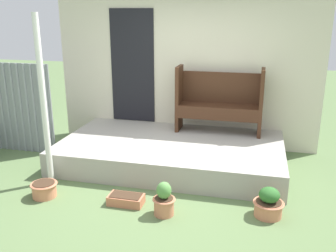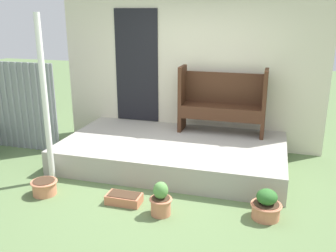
% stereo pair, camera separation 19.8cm
% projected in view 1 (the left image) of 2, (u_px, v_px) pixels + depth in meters
% --- Properties ---
extents(ground_plane, '(24.00, 24.00, 0.00)m').
position_uv_depth(ground_plane, '(162.00, 191.00, 5.06)').
color(ground_plane, '#5B7547').
extents(porch_slab, '(3.44, 1.96, 0.37)m').
position_uv_depth(porch_slab, '(171.00, 152.00, 5.94)').
color(porch_slab, '#A8A399').
rests_on(porch_slab, ground_plane).
extents(house_wall, '(4.64, 0.08, 2.60)m').
position_uv_depth(house_wall, '(182.00, 72.00, 6.55)').
color(house_wall, beige).
rests_on(house_wall, ground_plane).
extents(support_post, '(0.08, 0.08, 2.32)m').
position_uv_depth(support_post, '(44.00, 103.00, 4.98)').
color(support_post, white).
rests_on(support_post, ground_plane).
extents(bench, '(1.41, 0.40, 1.10)m').
position_uv_depth(bench, '(219.00, 99.00, 6.20)').
color(bench, '#422616').
rests_on(bench, porch_slab).
extents(flower_pot_left, '(0.35, 0.35, 0.20)m').
position_uv_depth(flower_pot_left, '(44.00, 189.00, 4.89)').
color(flower_pot_left, tan).
rests_on(flower_pot_left, ground_plane).
extents(flower_pot_middle, '(0.28, 0.28, 0.42)m').
position_uv_depth(flower_pot_middle, '(164.00, 201.00, 4.43)').
color(flower_pot_middle, tan).
rests_on(flower_pot_middle, ground_plane).
extents(flower_pot_right, '(0.37, 0.37, 0.37)m').
position_uv_depth(flower_pot_right, '(269.00, 204.00, 4.41)').
color(flower_pot_right, tan).
rests_on(flower_pot_right, ground_plane).
extents(planter_box_rect, '(0.44, 0.24, 0.13)m').
position_uv_depth(planter_box_rect, '(126.00, 199.00, 4.71)').
color(planter_box_rect, '#C67251').
rests_on(planter_box_rect, ground_plane).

